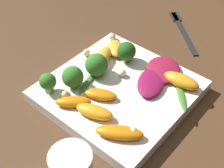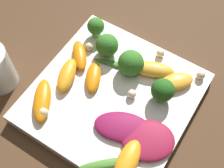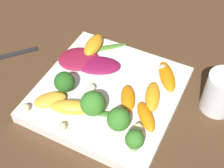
{
  "view_description": "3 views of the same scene",
  "coord_description": "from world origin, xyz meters",
  "views": [
    {
      "loc": [
        -0.33,
        -0.26,
        0.43
      ],
      "look_at": [
        -0.02,
        0.0,
        0.04
      ],
      "focal_mm": 50.0,
      "sensor_mm": 36.0,
      "label": 1
    },
    {
      "loc": [
        0.13,
        -0.2,
        0.48
      ],
      "look_at": [
        -0.01,
        0.01,
        0.04
      ],
      "focal_mm": 50.0,
      "sensor_mm": 36.0,
      "label": 2
    },
    {
      "loc": [
        -0.17,
        0.33,
        0.46
      ],
      "look_at": [
        -0.0,
        -0.01,
        0.03
      ],
      "focal_mm": 50.0,
      "sensor_mm": 36.0,
      "label": 3
    }
  ],
  "objects": [
    {
      "name": "radicchio_leaf_0",
      "position": [
        0.04,
        -0.04,
        0.03
      ],
      "size": [
        0.1,
        0.08,
        0.01
      ],
      "color": "maroon",
      "rests_on": "plate"
    },
    {
      "name": "broccoli_floret_3",
      "position": [
        -0.09,
        0.09,
        0.05
      ],
      "size": [
        0.03,
        0.03,
        0.04
      ],
      "color": "#84AD5B",
      "rests_on": "plate"
    },
    {
      "name": "macadamia_nut_4",
      "position": [
        -0.07,
        -0.09,
        0.03
      ],
      "size": [
        0.02,
        0.02,
        0.02
      ],
      "color": "beige",
      "rests_on": "plate"
    },
    {
      "name": "orange_segment_0",
      "position": [
        0.08,
        0.07,
        0.03
      ],
      "size": [
        0.06,
        0.06,
        0.02
      ],
      "color": "#FCAD33",
      "rests_on": "plate"
    },
    {
      "name": "orange_segment_6",
      "position": [
        -0.04,
        0.01,
        0.03
      ],
      "size": [
        0.05,
        0.07,
        0.02
      ],
      "color": "orange",
      "rests_on": "plate"
    },
    {
      "name": "macadamia_nut_3",
      "position": [
        -0.08,
        0.06,
        0.03
      ],
      "size": [
        0.01,
        0.01,
        0.01
      ],
      "color": "beige",
      "rests_on": "plate"
    },
    {
      "name": "macadamia_nut_2",
      "position": [
        0.11,
        0.11,
        0.03
      ],
      "size": [
        0.02,
        0.02,
        0.02
      ],
      "color": "beige",
      "rests_on": "plate"
    },
    {
      "name": "orange_segment_5",
      "position": [
        -0.09,
        -0.07,
        0.03
      ],
      "size": [
        0.06,
        0.08,
        0.02
      ],
      "color": "orange",
      "rests_on": "plate"
    },
    {
      "name": "fork",
      "position": [
        0.28,
        0.03,
        0.0
      ],
      "size": [
        0.13,
        0.15,
        0.01
      ],
      "color": "#262628",
      "rests_on": "ground_plane"
    },
    {
      "name": "orange_segment_3",
      "position": [
        -0.09,
        0.03,
        0.03
      ],
      "size": [
        0.06,
        0.06,
        0.02
      ],
      "color": "orange",
      "rests_on": "plate"
    },
    {
      "name": "broccoli_floret_2",
      "position": [
        -0.05,
        0.07,
        0.05
      ],
      "size": [
        0.04,
        0.04,
        0.04
      ],
      "color": "#7A9E51",
      "rests_on": "plate"
    },
    {
      "name": "radicchio_leaf_1",
      "position": [
        0.09,
        -0.04,
        0.03
      ],
      "size": [
        0.1,
        0.1,
        0.01
      ],
      "color": "maroon",
      "rests_on": "plate"
    },
    {
      "name": "arugula_sprig_1",
      "position": [
        -0.02,
        0.05,
        0.03
      ],
      "size": [
        0.09,
        0.04,
        0.01
      ],
      "color": "#3D7528",
      "rests_on": "plate"
    },
    {
      "name": "orange_segment_2",
      "position": [
        -0.08,
        -0.01,
        0.03
      ],
      "size": [
        0.05,
        0.07,
        0.02
      ],
      "color": "orange",
      "rests_on": "plate"
    },
    {
      "name": "ground_plane",
      "position": [
        0.0,
        0.0,
        0.0
      ],
      "size": [
        2.4,
        2.4,
        0.0
      ],
      "primitive_type": "plane",
      "color": "#4C331E"
    },
    {
      "name": "broccoli_floret_0",
      "position": [
        0.07,
        0.04,
        0.05
      ],
      "size": [
        0.04,
        0.04,
        0.04
      ],
      "color": "#7A9E51",
      "rests_on": "plate"
    },
    {
      "name": "orange_segment_1",
      "position": [
        0.03,
        0.07,
        0.03
      ],
      "size": [
        0.08,
        0.05,
        0.02
      ],
      "color": "#FCAD33",
      "rests_on": "plate"
    },
    {
      "name": "broccoli_floret_1",
      "position": [
        0.0,
        0.06,
        0.05
      ],
      "size": [
        0.04,
        0.04,
        0.04
      ],
      "color": "#84AD5B",
      "rests_on": "plate"
    },
    {
      "name": "macadamia_nut_1",
      "position": [
        0.03,
        0.01,
        0.03
      ],
      "size": [
        0.01,
        0.01,
        0.01
      ],
      "color": "beige",
      "rests_on": "plate"
    },
    {
      "name": "orange_segment_4",
      "position": [
        0.08,
        -0.09,
        0.03
      ],
      "size": [
        0.04,
        0.07,
        0.02
      ],
      "color": "orange",
      "rests_on": "plate"
    },
    {
      "name": "macadamia_nut_0",
      "position": [
        0.03,
        0.11,
        0.03
      ],
      "size": [
        0.01,
        0.01,
        0.01
      ],
      "color": "beige",
      "rests_on": "plate"
    },
    {
      "name": "plate",
      "position": [
        0.0,
        0.0,
        0.01
      ],
      "size": [
        0.25,
        0.25,
        0.02
      ],
      "color": "white",
      "rests_on": "ground_plane"
    },
    {
      "name": "arugula_sprig_0",
      "position": [
        0.06,
        -0.1,
        0.03
      ],
      "size": [
        0.08,
        0.07,
        0.0
      ],
      "color": "#47842D",
      "rests_on": "plate"
    }
  ]
}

